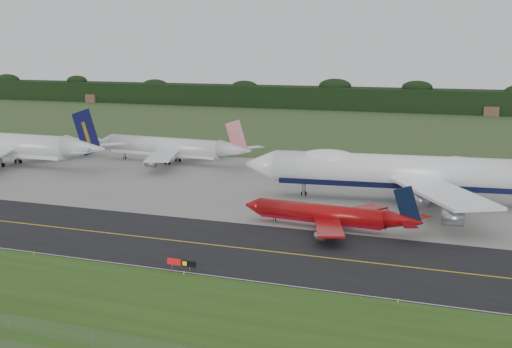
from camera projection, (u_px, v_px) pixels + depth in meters
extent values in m
plane|color=#324821|center=(220.00, 239.00, 128.40)|extent=(600.00, 600.00, 0.00)
cube|color=#2A4D16|center=(111.00, 303.00, 96.44)|extent=(400.00, 30.00, 0.01)
cube|color=black|center=(210.00, 245.00, 124.75)|extent=(400.00, 32.00, 0.02)
cube|color=gray|center=(307.00, 188.00, 174.97)|extent=(400.00, 78.00, 0.01)
cube|color=yellow|center=(210.00, 244.00, 124.74)|extent=(400.00, 0.40, 0.00)
cube|color=silver|center=(167.00, 270.00, 110.59)|extent=(400.00, 0.25, 0.00)
plane|color=slate|center=(49.00, 330.00, 84.38)|extent=(320.00, 0.00, 320.00)
cylinder|color=slate|center=(49.00, 330.00, 84.38)|extent=(0.10, 0.10, 2.20)
cube|color=black|center=(437.00, 101.00, 378.43)|extent=(700.00, 24.00, 12.00)
cylinder|color=white|center=(398.00, 171.00, 158.73)|extent=(56.87, 13.74, 7.16)
cube|color=black|center=(398.00, 181.00, 159.14)|extent=(53.86, 11.63, 2.51)
cone|color=white|center=(261.00, 165.00, 166.93)|extent=(7.84, 7.94, 7.16)
ellipsoid|color=white|center=(328.00, 159.00, 162.46)|extent=(15.23, 7.76, 4.57)
cube|color=white|center=(443.00, 192.00, 141.25)|extent=(25.46, 32.51, 0.61)
cube|color=white|center=(444.00, 167.00, 171.58)|extent=(19.68, 33.51, 0.61)
cylinder|color=gray|center=(420.00, 200.00, 143.39)|extent=(4.24, 3.45, 3.01)
cylinder|color=gray|center=(425.00, 174.00, 172.40)|extent=(4.24, 3.45, 3.01)
cylinder|color=gray|center=(453.00, 218.00, 128.53)|extent=(4.24, 3.45, 3.01)
cylinder|color=gray|center=(453.00, 166.00, 183.91)|extent=(4.24, 3.45, 3.01)
cylinder|color=black|center=(304.00, 193.00, 165.37)|extent=(1.35, 0.73, 1.29)
cylinder|color=slate|center=(418.00, 195.00, 154.62)|extent=(1.11, 1.11, 4.79)
cylinder|color=black|center=(417.00, 203.00, 154.92)|extent=(1.36, 0.79, 1.29)
cylinder|color=slate|center=(419.00, 188.00, 162.10)|extent=(1.11, 1.11, 4.79)
cylinder|color=black|center=(419.00, 196.00, 162.41)|extent=(1.36, 0.79, 1.29)
cylinder|color=#950A0C|center=(321.00, 213.00, 136.22)|extent=(25.98, 5.67, 3.49)
cube|color=maroon|center=(321.00, 219.00, 136.42)|extent=(24.62, 4.70, 1.22)
cone|color=#950A0C|center=(253.00, 205.00, 142.67)|extent=(3.51, 3.75, 3.49)
cone|color=#950A0C|center=(405.00, 221.00, 128.93)|extent=(7.07, 4.06, 3.49)
cube|color=#950A0C|center=(329.00, 227.00, 128.06)|extent=(9.31, 15.08, 0.39)
cube|color=#950A0C|center=(355.00, 211.00, 140.67)|extent=(11.19, 14.77, 0.39)
cube|color=black|center=(408.00, 207.00, 128.25)|extent=(5.51, 0.75, 7.94)
cylinder|color=gray|center=(320.00, 236.00, 125.32)|extent=(2.02, 1.62, 1.47)
cylinder|color=gray|center=(359.00, 212.00, 143.96)|extent=(2.02, 1.62, 1.47)
cylinder|color=black|center=(274.00, 220.00, 141.02)|extent=(0.65, 0.34, 0.63)
cylinder|color=slate|center=(327.00, 226.00, 133.96)|extent=(0.53, 0.53, 1.80)
cylinder|color=black|center=(327.00, 229.00, 134.06)|extent=(0.65, 0.37, 0.63)
cylinder|color=slate|center=(334.00, 222.00, 137.33)|extent=(0.53, 0.53, 1.80)
cylinder|color=black|center=(334.00, 225.00, 137.43)|extent=(0.65, 0.37, 0.63)
cone|color=silver|center=(85.00, 148.00, 197.49)|extent=(12.97, 6.75, 6.56)
cube|color=silver|center=(55.00, 143.00, 219.40)|extent=(20.64, 30.08, 0.58)
cube|color=#0C0C36|center=(87.00, 132.00, 196.45)|extent=(9.19, 0.66, 13.23)
cylinder|color=gray|center=(44.00, 148.00, 220.60)|extent=(3.62, 2.81, 2.75)
cylinder|color=gray|center=(84.00, 144.00, 229.85)|extent=(3.62, 2.81, 2.75)
cylinder|color=slate|center=(1.00, 160.00, 205.29)|extent=(0.93, 0.93, 4.15)
cylinder|color=black|center=(1.00, 165.00, 205.55)|extent=(1.19, 0.61, 1.18)
cylinder|color=slate|center=(18.00, 156.00, 211.84)|extent=(0.93, 0.93, 4.15)
cylinder|color=black|center=(18.00, 161.00, 212.10)|extent=(1.19, 0.61, 1.18)
cylinder|color=silver|center=(164.00, 146.00, 212.90)|extent=(38.41, 8.04, 5.30)
cube|color=white|center=(164.00, 152.00, 213.20)|extent=(36.41, 6.59, 1.85)
cone|color=silver|center=(106.00, 142.00, 222.19)|extent=(5.14, 5.63, 5.30)
cone|color=silver|center=(235.00, 150.00, 202.39)|extent=(10.42, 6.01, 5.30)
cube|color=silver|center=(162.00, 156.00, 200.52)|extent=(14.20, 22.86, 0.48)
cube|color=silver|center=(202.00, 146.00, 219.82)|extent=(16.65, 22.42, 0.48)
cube|color=red|center=(237.00, 138.00, 201.53)|extent=(7.32, 0.95, 10.53)
cylinder|color=gray|center=(151.00, 163.00, 196.29)|extent=(3.04, 2.43, 2.22)
cylinder|color=gray|center=(209.00, 149.00, 224.83)|extent=(3.04, 2.43, 2.22)
cylinder|color=black|center=(125.00, 158.00, 219.96)|extent=(0.98, 0.50, 0.95)
cylinder|color=slate|center=(167.00, 159.00, 209.58)|extent=(0.79, 0.79, 3.34)
cylinder|color=black|center=(167.00, 163.00, 209.79)|extent=(0.99, 0.54, 0.95)
cylinder|color=slate|center=(178.00, 156.00, 214.73)|extent=(0.79, 0.79, 3.34)
cylinder|color=black|center=(178.00, 160.00, 214.94)|extent=(0.99, 0.54, 0.95)
cylinder|color=slate|center=(172.00, 267.00, 111.03)|extent=(0.13, 0.13, 0.73)
cylinder|color=slate|center=(190.00, 269.00, 109.76)|extent=(0.13, 0.13, 0.73)
cube|color=#A70C0D|center=(174.00, 262.00, 110.75)|extent=(2.31, 0.28, 0.94)
cube|color=black|center=(185.00, 263.00, 109.95)|extent=(1.05, 0.23, 0.94)
cube|color=black|center=(192.00, 264.00, 109.45)|extent=(1.26, 0.24, 0.94)
cylinder|color=yellow|center=(34.00, 253.00, 118.72)|extent=(0.16, 0.16, 0.50)
cylinder|color=yellow|center=(184.00, 273.00, 108.36)|extent=(0.16, 0.16, 0.50)
cylinder|color=yellow|center=(398.00, 301.00, 96.35)|extent=(0.16, 0.16, 0.50)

